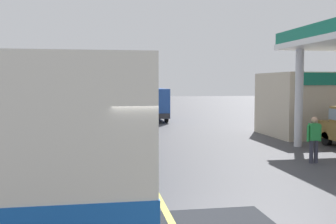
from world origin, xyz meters
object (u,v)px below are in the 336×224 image
(minibus_opposing_lane, at_px, (151,101))
(car_trailing_behind_bus, at_px, (84,113))
(coach_bus_main, at_px, (86,123))
(pedestrian_near_pump, at_px, (314,137))

(minibus_opposing_lane, bearing_deg, car_trailing_behind_bus, -132.73)
(coach_bus_main, bearing_deg, car_trailing_behind_bus, 92.43)
(pedestrian_near_pump, xyz_separation_m, car_trailing_behind_bus, (-8.47, 12.46, 0.08))
(coach_bus_main, relative_size, car_trailing_behind_bus, 2.63)
(coach_bus_main, xyz_separation_m, pedestrian_near_pump, (7.87, 1.65, -0.79))
(minibus_opposing_lane, height_order, car_trailing_behind_bus, minibus_opposing_lane)
(minibus_opposing_lane, distance_m, car_trailing_behind_bus, 7.23)
(coach_bus_main, height_order, minibus_opposing_lane, coach_bus_main)
(pedestrian_near_pump, bearing_deg, minibus_opposing_lane, 101.39)
(car_trailing_behind_bus, bearing_deg, minibus_opposing_lane, 47.27)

